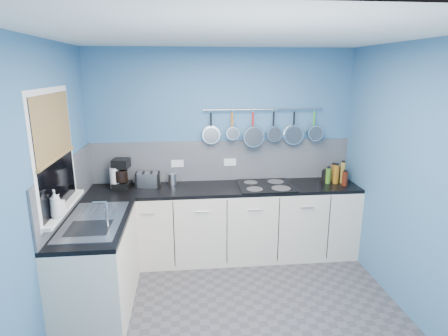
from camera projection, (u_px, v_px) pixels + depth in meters
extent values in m
cube|color=#47474C|center=(237.00, 318.00, 3.50)|extent=(3.20, 3.00, 0.02)
cube|color=white|center=(241.00, 34.00, 2.85)|extent=(3.20, 3.00, 0.02)
cube|color=teal|center=(222.00, 152.00, 4.63)|extent=(3.20, 0.02, 2.50)
cube|color=teal|center=(285.00, 292.00, 1.72)|extent=(3.20, 0.02, 2.50)
cube|color=teal|center=(42.00, 197.00, 3.02)|extent=(0.02, 3.00, 2.50)
cube|color=teal|center=(417.00, 184.00, 3.34)|extent=(0.02, 3.00, 2.50)
cube|color=gray|center=(222.00, 161.00, 4.63)|extent=(3.20, 0.02, 0.50)
cube|color=gray|center=(68.00, 186.00, 3.62)|extent=(0.02, 1.80, 0.50)
cube|color=beige|center=(224.00, 224.00, 4.54)|extent=(3.20, 0.60, 0.86)
cube|color=black|center=(224.00, 188.00, 4.42)|extent=(3.20, 0.60, 0.04)
cube|color=beige|center=(98.00, 267.00, 3.54)|extent=(0.60, 1.20, 0.86)
cube|color=black|center=(94.00, 223.00, 3.43)|extent=(0.60, 1.20, 0.04)
cube|color=white|center=(55.00, 152.00, 3.23)|extent=(0.01, 1.00, 1.10)
cube|color=black|center=(55.00, 152.00, 3.23)|extent=(0.01, 0.90, 1.00)
cube|color=olive|center=(53.00, 127.00, 3.17)|extent=(0.01, 0.90, 0.55)
cube|color=white|center=(64.00, 208.00, 3.37)|extent=(0.10, 0.98, 0.03)
cube|color=silver|center=(94.00, 220.00, 3.42)|extent=(0.50, 0.95, 0.01)
cube|color=white|center=(177.00, 164.00, 4.57)|extent=(0.15, 0.01, 0.09)
cube|color=white|center=(230.00, 162.00, 4.63)|extent=(0.15, 0.01, 0.09)
cylinder|color=silver|center=(263.00, 110.00, 4.48)|extent=(1.45, 0.02, 0.02)
imported|color=white|center=(55.00, 204.00, 3.09)|extent=(0.12, 0.12, 0.24)
imported|color=white|center=(59.00, 204.00, 3.17)|extent=(0.09, 0.09, 0.17)
cylinder|color=white|center=(115.00, 178.00, 4.34)|extent=(0.13, 0.13, 0.25)
cube|color=silver|center=(148.00, 180.00, 4.41)|extent=(0.29, 0.20, 0.17)
cylinder|color=silver|center=(172.00, 179.00, 4.47)|extent=(0.12, 0.12, 0.14)
cube|color=black|center=(266.00, 186.00, 4.44)|extent=(0.64, 0.57, 0.01)
cylinder|color=black|center=(338.00, 174.00, 4.64)|extent=(0.06, 0.06, 0.18)
cylinder|color=brown|center=(333.00, 173.00, 4.63)|extent=(0.05, 0.05, 0.21)
cylinder|color=black|center=(325.00, 176.00, 4.65)|extent=(0.07, 0.07, 0.13)
cylinder|color=olive|center=(343.00, 173.00, 4.54)|extent=(0.06, 0.06, 0.26)
cylinder|color=#8C5914|center=(336.00, 174.00, 4.53)|extent=(0.07, 0.07, 0.23)
cylinder|color=#3F721E|center=(328.00, 176.00, 4.53)|extent=(0.06, 0.06, 0.19)
cylinder|color=#4C190C|center=(345.00, 179.00, 4.45)|extent=(0.07, 0.07, 0.17)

